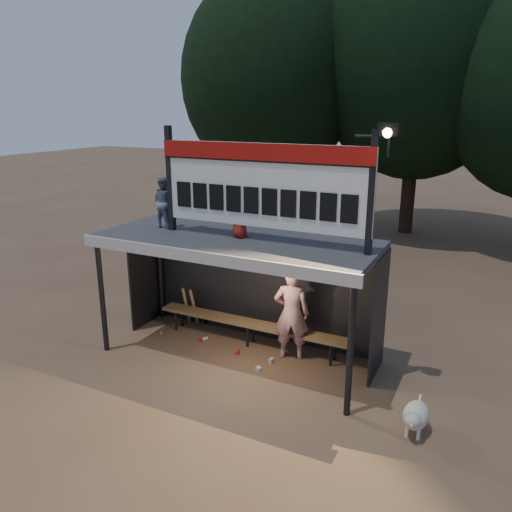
{
  "coord_description": "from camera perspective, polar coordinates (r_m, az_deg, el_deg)",
  "views": [
    {
      "loc": [
        4.1,
        -7.47,
        4.53
      ],
      "look_at": [
        0.2,
        0.4,
        1.9
      ],
      "focal_mm": 35.0,
      "sensor_mm": 36.0,
      "label": 1
    }
  ],
  "objects": [
    {
      "name": "ground",
      "position": [
        9.65,
        -2.16,
        -11.34
      ],
      "size": [
        80.0,
        80.0,
        0.0
      ],
      "primitive_type": "plane",
      "color": "brown",
      "rests_on": "ground"
    },
    {
      "name": "player",
      "position": [
        9.24,
        4.07,
        -6.56
      ],
      "size": [
        0.75,
        0.6,
        1.79
      ],
      "primitive_type": "imported",
      "rotation": [
        0.0,
        0.0,
        3.45
      ],
      "color": "white",
      "rests_on": "ground"
    },
    {
      "name": "child_a",
      "position": [
        9.64,
        -10.52,
        6.09
      ],
      "size": [
        0.5,
        0.41,
        0.97
      ],
      "primitive_type": "imported",
      "rotation": [
        0.0,
        0.0,
        3.06
      ],
      "color": "gray",
      "rests_on": "dugout_shelter"
    },
    {
      "name": "child_b",
      "position": [
        8.75,
        -1.86,
        4.9
      ],
      "size": [
        0.5,
        0.47,
        0.86
      ],
      "primitive_type": "imported",
      "rotation": [
        0.0,
        0.0,
        2.51
      ],
      "color": "#A12018",
      "rests_on": "dugout_shelter"
    },
    {
      "name": "dugout_shelter",
      "position": [
        9.14,
        -1.56,
        -0.42
      ],
      "size": [
        5.1,
        2.08,
        2.32
      ],
      "color": "#39393B",
      "rests_on": "ground"
    },
    {
      "name": "scoreboard_assembly",
      "position": [
        8.35,
        0.96,
        8.36
      ],
      "size": [
        4.1,
        0.27,
        1.99
      ],
      "color": "black",
      "rests_on": "dugout_shelter"
    },
    {
      "name": "bench",
      "position": [
        9.9,
        -0.66,
        -7.79
      ],
      "size": [
        4.0,
        0.35,
        0.48
      ],
      "color": "olive",
      "rests_on": "ground"
    },
    {
      "name": "tree_left",
      "position": [
        19.29,
        1.58,
        19.57
      ],
      "size": [
        6.46,
        6.46,
        9.27
      ],
      "color": "black",
      "rests_on": "ground"
    },
    {
      "name": "tree_mid",
      "position": [
        19.3,
        18.24,
        20.74
      ],
      "size": [
        7.22,
        7.22,
        10.36
      ],
      "color": "black",
      "rests_on": "ground"
    },
    {
      "name": "dog",
      "position": [
        7.85,
        17.77,
        -17.02
      ],
      "size": [
        0.36,
        0.81,
        0.49
      ],
      "color": "beige",
      "rests_on": "ground"
    },
    {
      "name": "bats",
      "position": [
        10.81,
        -7.1,
        -5.76
      ],
      "size": [
        0.47,
        0.33,
        0.84
      ],
      "color": "#9C7348",
      "rests_on": "ground"
    },
    {
      "name": "litter",
      "position": [
        10.02,
        -4.77,
        -10.04
      ],
      "size": [
        2.68,
        1.1,
        0.08
      ],
      "color": "red",
      "rests_on": "ground"
    }
  ]
}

